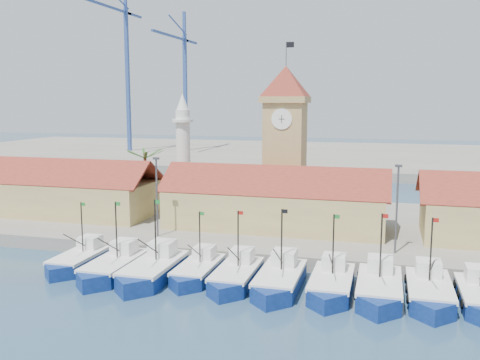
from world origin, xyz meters
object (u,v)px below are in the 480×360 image
(boat_5, at_px, (279,281))
(minaret, at_px, (183,151))
(boat_0, at_px, (79,261))
(clock_tower, at_px, (285,138))

(boat_5, height_order, minaret, minaret)
(boat_0, distance_m, minaret, 26.27)
(boat_5, height_order, clock_tower, clock_tower)
(boat_5, xyz_separation_m, minaret, (-18.97, 25.56, 8.94))
(clock_tower, distance_m, minaret, 15.30)
(boat_0, bearing_deg, clock_tower, 53.28)
(boat_0, height_order, minaret, minaret)
(clock_tower, xyz_separation_m, minaret, (-15.00, 2.00, -2.23))
(clock_tower, bearing_deg, boat_0, -126.72)
(boat_0, relative_size, boat_5, 0.92)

